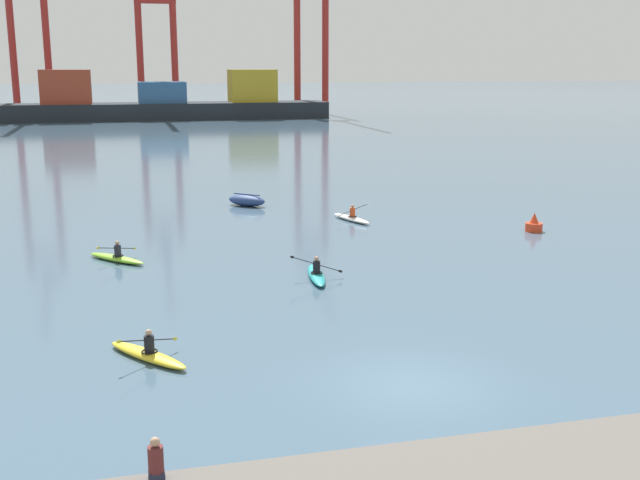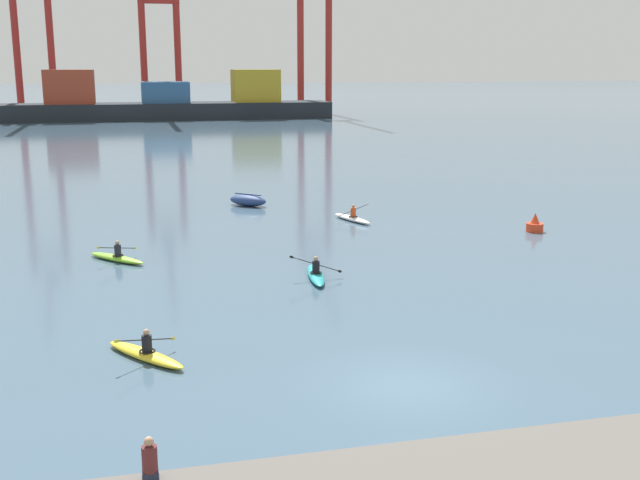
{
  "view_description": "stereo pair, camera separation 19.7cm",
  "coord_description": "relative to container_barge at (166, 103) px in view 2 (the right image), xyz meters",
  "views": [
    {
      "loc": [
        -7.25,
        -18.59,
        8.52
      ],
      "look_at": [
        1.4,
        15.66,
        0.6
      ],
      "focal_mm": 43.49,
      "sensor_mm": 36.0,
      "label": 1
    },
    {
      "loc": [
        -7.05,
        -18.63,
        8.52
      ],
      "look_at": [
        1.4,
        15.66,
        0.6
      ],
      "focal_mm": 43.49,
      "sensor_mm": 36.0,
      "label": 2
    }
  ],
  "objects": [
    {
      "name": "kayak_white",
      "position": [
        5.81,
        -89.96,
        -2.46
      ],
      "size": [
        2.14,
        3.41,
        0.95
      ],
      "color": "silver",
      "rests_on": "ground"
    },
    {
      "name": "container_barge",
      "position": [
        0.0,
        0.0,
        0.0
      ],
      "size": [
        54.32,
        8.54,
        8.05
      ],
      "color": "#1E2328",
      "rests_on": "ground"
    },
    {
      "name": "capsized_dinghy",
      "position": [
        0.81,
        -83.74,
        -2.28
      ],
      "size": [
        2.64,
        2.59,
        0.76
      ],
      "color": "navy",
      "rests_on": "ground"
    },
    {
      "name": "channel_buoy",
      "position": [
        14.36,
        -95.05,
        -2.27
      ],
      "size": [
        0.9,
        0.9,
        1.0
      ],
      "color": "red",
      "rests_on": "ground"
    },
    {
      "name": "seated_onlooker",
      "position": [
        -6.17,
        -117.27,
        -1.5
      ],
      "size": [
        0.32,
        0.3,
        0.9
      ],
      "color": "#23283D",
      "rests_on": "stone_quay"
    },
    {
      "name": "kayak_teal",
      "position": [
        0.95,
        -101.29,
        -2.46
      ],
      "size": [
        2.19,
        3.45,
        1.02
      ],
      "color": "teal",
      "rests_on": "ground"
    },
    {
      "name": "kayak_yellow",
      "position": [
        -6.09,
        -108.83,
        -2.46
      ],
      "size": [
        2.5,
        3.09,
        0.95
      ],
      "color": "yellow",
      "rests_on": "ground"
    },
    {
      "name": "gantry_crane_east_mid",
      "position": [
        27.08,
        7.19,
        15.5
      ],
      "size": [
        6.4,
        20.92,
        35.11
      ],
      "color": "maroon",
      "rests_on": "ground"
    },
    {
      "name": "gantry_crane_west_mid",
      "position": [
        0.08,
        12.03,
        13.7
      ],
      "size": [
        7.2,
        16.1,
        35.36
      ],
      "color": "maroon",
      "rests_on": "ground"
    },
    {
      "name": "ground_plane",
      "position": [
        0.81,
        -112.58,
        -2.63
      ],
      "size": [
        800.0,
        800.0,
        0.0
      ],
      "primitive_type": "plane",
      "color": "#425B70"
    },
    {
      "name": "kayak_lime",
      "position": [
        -7.03,
        -96.33,
        -2.46
      ],
      "size": [
        2.71,
        2.94,
        0.95
      ],
      "color": "#7ABC2D",
      "rests_on": "ground"
    },
    {
      "name": "gantry_crane_west",
      "position": [
        -21.16,
        12.29,
        16.29
      ],
      "size": [
        6.78,
        18.36,
        36.43
      ],
      "color": "maroon",
      "rests_on": "ground"
    }
  ]
}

